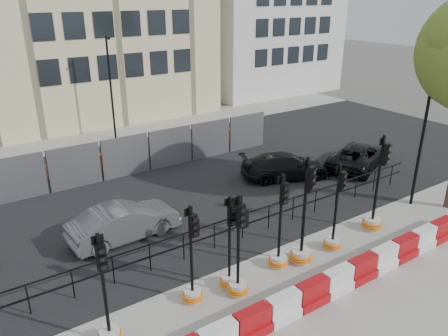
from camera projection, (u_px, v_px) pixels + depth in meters
ground at (263, 254)px, 14.81m from camera, size 120.00×120.00×0.00m
sidewalk_near at (329, 302)px, 12.49m from camera, size 40.00×6.00×0.02m
road at (169, 184)px, 20.20m from camera, size 40.00×14.00×0.03m
sidewalk_far at (102, 135)px, 27.13m from camera, size 40.00×4.00×0.02m
kerb_railing at (243, 222)px, 15.48m from camera, size 18.00×0.04×1.00m
heras_fencing at (152, 151)px, 22.46m from camera, size 14.33×1.72×2.00m
lamp_post_far at (111, 86)px, 25.41m from camera, size 0.12×0.56×6.00m
lamp_post_near at (424, 130)px, 17.09m from camera, size 0.12×0.56×6.00m
barrier_row at (325, 288)px, 12.52m from camera, size 14.65×0.50×0.80m
traffic_signal_a at (108, 322)px, 10.80m from camera, size 0.62×0.62×3.17m
traffic_signal_b at (193, 280)px, 12.28m from camera, size 0.60×0.60×3.05m
traffic_signal_c at (230, 269)px, 12.95m from camera, size 0.59×0.59×2.99m
traffic_signal_d at (238, 272)px, 12.55m from camera, size 0.63×0.63×3.22m
traffic_signal_e at (279, 249)px, 13.87m from camera, size 0.64×0.64×3.24m
traffic_signal_f at (303, 239)px, 14.03m from camera, size 0.73×0.73×3.70m
traffic_signal_g at (334, 232)px, 14.86m from camera, size 0.62×0.62×3.15m
traffic_signal_h at (374, 211)px, 16.07m from camera, size 0.73×0.73×3.69m
car_b at (124, 222)px, 15.51m from camera, size 1.95×4.18×1.31m
car_c at (286, 166)px, 20.67m from camera, size 4.65×5.45×1.24m
car_d at (358, 156)px, 21.96m from camera, size 5.00×5.77×1.22m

